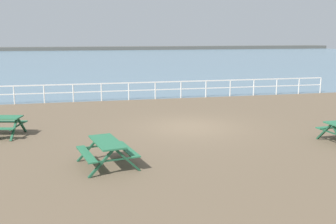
# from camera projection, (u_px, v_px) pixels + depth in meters

# --- Properties ---
(ground_plane) EXTENTS (30.00, 24.00, 0.20)m
(ground_plane) POSITION_uv_depth(u_px,v_px,m) (190.00, 129.00, 16.80)
(ground_plane) COLOR brown
(sea_band) EXTENTS (142.00, 90.00, 0.01)m
(sea_band) POSITION_uv_depth(u_px,v_px,m) (104.00, 59.00, 67.22)
(sea_band) COLOR slate
(sea_band) RESTS_ON ground
(distant_shoreline) EXTENTS (142.00, 6.00, 1.80)m
(distant_shoreline) POSITION_uv_depth(u_px,v_px,m) (94.00, 50.00, 108.33)
(distant_shoreline) COLOR #4C4C47
(distant_shoreline) RESTS_ON ground
(seaward_railing) EXTENTS (23.07, 0.07, 1.08)m
(seaward_railing) POSITION_uv_depth(u_px,v_px,m) (155.00, 87.00, 24.05)
(seaward_railing) COLOR white
(seaward_railing) RESTS_ON ground
(picnic_table_mid_centre) EXTENTS (1.82, 2.05, 0.80)m
(picnic_table_mid_centre) POSITION_uv_depth(u_px,v_px,m) (107.00, 147.00, 11.64)
(picnic_table_mid_centre) COLOR #286B47
(picnic_table_mid_centre) RESTS_ON ground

